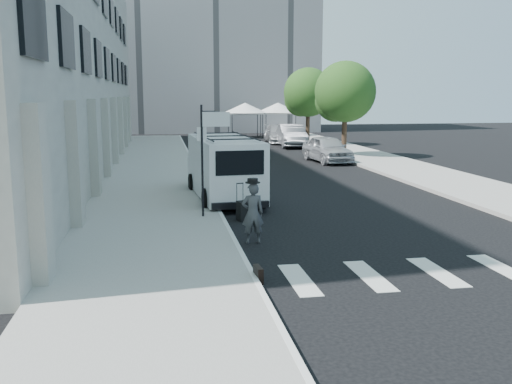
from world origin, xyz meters
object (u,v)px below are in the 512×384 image
object	(u,v)px
parked_car_a	(327,149)
parked_car_c	(279,134)
briefcase	(258,274)
parked_car_b	(292,136)
businessman	(253,213)
cargo_van	(224,168)
suitcase	(242,211)

from	to	relation	value
parked_car_a	parked_car_c	size ratio (longest dim) A/B	0.89
briefcase	parked_car_b	size ratio (longest dim) A/B	0.08
parked_car_a	parked_car_c	xyz separation A→B (m)	(-0.02, 13.82, -0.04)
briefcase	businessman	bearing A→B (deg)	77.34
briefcase	parked_car_c	size ratio (longest dim) A/B	0.09
businessman	cargo_van	world-z (taller)	cargo_van
suitcase	cargo_van	distance (m)	4.03
parked_car_a	parked_car_c	world-z (taller)	parked_car_a
suitcase	parked_car_b	size ratio (longest dim) A/B	0.23
cargo_van	parked_car_b	world-z (taller)	cargo_van
businessman	parked_car_b	bearing A→B (deg)	-106.01
suitcase	parked_car_a	distance (m)	16.61
parked_car_c	parked_car_a	bearing A→B (deg)	-86.76
businessman	parked_car_c	size ratio (longest dim) A/B	0.32
briefcase	parked_car_a	size ratio (longest dim) A/B	0.10
parked_car_c	suitcase	bearing A→B (deg)	-100.98
parked_car_a	parked_car_b	xyz separation A→B (m)	(0.19, 10.06, 0.07)
briefcase	parked_car_a	xyz separation A→B (m)	(7.79, 20.94, 0.61)
suitcase	parked_car_b	xyz separation A→B (m)	(7.46, 24.99, 0.54)
parked_car_a	parked_car_b	distance (m)	10.06
suitcase	cargo_van	size ratio (longest dim) A/B	0.19
briefcase	parked_car_b	xyz separation A→B (m)	(7.98, 30.99, 0.69)
suitcase	parked_car_b	bearing A→B (deg)	59.75
businessman	cargo_van	size ratio (longest dim) A/B	0.26
cargo_van	parked_car_c	world-z (taller)	cargo_van
parked_car_c	briefcase	bearing A→B (deg)	-99.44
briefcase	parked_car_b	bearing A→B (deg)	70.11
briefcase	parked_car_a	distance (m)	22.35
cargo_van	parked_car_b	bearing A→B (deg)	66.09
parked_car_b	businessman	bearing A→B (deg)	-100.28
businessman	briefcase	distance (m)	3.29
suitcase	parked_car_c	size ratio (longest dim) A/B	0.23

